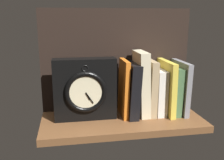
{
  "coord_description": "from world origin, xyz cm",
  "views": [
    {
      "loc": [
        -19.33,
        -87.83,
        37.1
      ],
      "look_at": [
        -3.36,
        3.3,
        14.21
      ],
      "focal_mm": 40.84,
      "sensor_mm": 36.0,
      "label": 1
    }
  ],
  "objects_px": {
    "book_black_skeptic": "(131,89)",
    "book_cream_twain": "(141,84)",
    "book_green_romantic": "(173,90)",
    "book_tan_shortstories": "(150,87)",
    "book_orange_pandolfini": "(124,88)",
    "book_yellow_seinlanguage": "(166,87)",
    "framed_clock": "(85,90)",
    "book_white_catcher": "(158,91)",
    "book_gray_chess": "(180,87)"
  },
  "relations": [
    {
      "from": "book_white_catcher",
      "to": "book_gray_chess",
      "type": "distance_m",
      "value": 0.09
    },
    {
      "from": "book_black_skeptic",
      "to": "book_yellow_seinlanguage",
      "type": "distance_m",
      "value": 0.14
    },
    {
      "from": "book_tan_shortstories",
      "to": "framed_clock",
      "type": "height_order",
      "value": "framed_clock"
    },
    {
      "from": "book_cream_twain",
      "to": "book_green_romantic",
      "type": "distance_m",
      "value": 0.13
    },
    {
      "from": "book_white_catcher",
      "to": "framed_clock",
      "type": "xyz_separation_m",
      "value": [
        -0.29,
        -0.01,
        0.03
      ]
    },
    {
      "from": "book_black_skeptic",
      "to": "book_white_catcher",
      "type": "height_order",
      "value": "book_black_skeptic"
    },
    {
      "from": "book_cream_twain",
      "to": "book_gray_chess",
      "type": "distance_m",
      "value": 0.16
    },
    {
      "from": "book_black_skeptic",
      "to": "book_cream_twain",
      "type": "distance_m",
      "value": 0.04
    },
    {
      "from": "book_yellow_seinlanguage",
      "to": "book_gray_chess",
      "type": "relative_size",
      "value": 1.02
    },
    {
      "from": "book_green_romantic",
      "to": "book_orange_pandolfini",
      "type": "bearing_deg",
      "value": 180.0
    },
    {
      "from": "book_black_skeptic",
      "to": "book_cream_twain",
      "type": "xyz_separation_m",
      "value": [
        0.04,
        0.0,
        0.02
      ]
    },
    {
      "from": "framed_clock",
      "to": "book_gray_chess",
      "type": "bearing_deg",
      "value": 2.06
    },
    {
      "from": "book_orange_pandolfini",
      "to": "framed_clock",
      "type": "xyz_separation_m",
      "value": [
        -0.15,
        -0.01,
        0.01
      ]
    },
    {
      "from": "book_tan_shortstories",
      "to": "book_gray_chess",
      "type": "distance_m",
      "value": 0.13
    },
    {
      "from": "book_green_romantic",
      "to": "framed_clock",
      "type": "height_order",
      "value": "framed_clock"
    },
    {
      "from": "book_orange_pandolfini",
      "to": "book_cream_twain",
      "type": "relative_size",
      "value": 0.88
    },
    {
      "from": "book_green_romantic",
      "to": "book_tan_shortstories",
      "type": "bearing_deg",
      "value": 180.0
    },
    {
      "from": "book_cream_twain",
      "to": "book_tan_shortstories",
      "type": "relative_size",
      "value": 1.16
    },
    {
      "from": "book_green_romantic",
      "to": "book_cream_twain",
      "type": "bearing_deg",
      "value": 180.0
    },
    {
      "from": "book_yellow_seinlanguage",
      "to": "book_green_romantic",
      "type": "bearing_deg",
      "value": 0.0
    },
    {
      "from": "book_black_skeptic",
      "to": "book_cream_twain",
      "type": "bearing_deg",
      "value": 0.0
    },
    {
      "from": "book_tan_shortstories",
      "to": "book_green_romantic",
      "type": "height_order",
      "value": "book_tan_shortstories"
    },
    {
      "from": "book_white_catcher",
      "to": "book_yellow_seinlanguage",
      "type": "bearing_deg",
      "value": 0.0
    },
    {
      "from": "book_white_catcher",
      "to": "book_orange_pandolfini",
      "type": "bearing_deg",
      "value": 180.0
    },
    {
      "from": "book_cream_twain",
      "to": "book_yellow_seinlanguage",
      "type": "height_order",
      "value": "book_cream_twain"
    },
    {
      "from": "book_orange_pandolfini",
      "to": "book_yellow_seinlanguage",
      "type": "bearing_deg",
      "value": 0.0
    },
    {
      "from": "book_black_skeptic",
      "to": "framed_clock",
      "type": "distance_m",
      "value": 0.18
    },
    {
      "from": "book_cream_twain",
      "to": "framed_clock",
      "type": "bearing_deg",
      "value": -176.44
    },
    {
      "from": "book_black_skeptic",
      "to": "book_gray_chess",
      "type": "xyz_separation_m",
      "value": [
        0.2,
        0.0,
        0.0
      ]
    },
    {
      "from": "book_tan_shortstories",
      "to": "framed_clock",
      "type": "relative_size",
      "value": 0.93
    },
    {
      "from": "book_black_skeptic",
      "to": "book_tan_shortstories",
      "type": "relative_size",
      "value": 0.96
    },
    {
      "from": "book_tan_shortstories",
      "to": "framed_clock",
      "type": "distance_m",
      "value": 0.25
    },
    {
      "from": "book_orange_pandolfini",
      "to": "book_gray_chess",
      "type": "xyz_separation_m",
      "value": [
        0.23,
        0.0,
        -0.01
      ]
    },
    {
      "from": "book_cream_twain",
      "to": "book_white_catcher",
      "type": "relative_size",
      "value": 1.4
    },
    {
      "from": "book_black_skeptic",
      "to": "book_green_romantic",
      "type": "distance_m",
      "value": 0.17
    },
    {
      "from": "framed_clock",
      "to": "book_orange_pandolfini",
      "type": "bearing_deg",
      "value": 5.22
    },
    {
      "from": "book_black_skeptic",
      "to": "book_white_catcher",
      "type": "xyz_separation_m",
      "value": [
        0.11,
        0.0,
        -0.01
      ]
    },
    {
      "from": "book_cream_twain",
      "to": "book_green_romantic",
      "type": "bearing_deg",
      "value": 0.0
    },
    {
      "from": "book_tan_shortstories",
      "to": "book_green_romantic",
      "type": "relative_size",
      "value": 1.15
    },
    {
      "from": "book_green_romantic",
      "to": "book_black_skeptic",
      "type": "bearing_deg",
      "value": 180.0
    },
    {
      "from": "book_tan_shortstories",
      "to": "framed_clock",
      "type": "xyz_separation_m",
      "value": [
        -0.25,
        -0.01,
        0.01
      ]
    },
    {
      "from": "book_white_catcher",
      "to": "book_yellow_seinlanguage",
      "type": "distance_m",
      "value": 0.04
    },
    {
      "from": "book_tan_shortstories",
      "to": "book_cream_twain",
      "type": "bearing_deg",
      "value": 180.0
    },
    {
      "from": "book_cream_twain",
      "to": "book_white_catcher",
      "type": "bearing_deg",
      "value": 0.0
    },
    {
      "from": "book_orange_pandolfini",
      "to": "book_white_catcher",
      "type": "bearing_deg",
      "value": 0.0
    },
    {
      "from": "book_orange_pandolfini",
      "to": "book_yellow_seinlanguage",
      "type": "height_order",
      "value": "book_orange_pandolfini"
    },
    {
      "from": "book_cream_twain",
      "to": "book_black_skeptic",
      "type": "bearing_deg",
      "value": 180.0
    },
    {
      "from": "book_black_skeptic",
      "to": "book_yellow_seinlanguage",
      "type": "height_order",
      "value": "book_yellow_seinlanguage"
    },
    {
      "from": "book_tan_shortstories",
      "to": "book_black_skeptic",
      "type": "bearing_deg",
      "value": 180.0
    },
    {
      "from": "book_white_catcher",
      "to": "book_green_romantic",
      "type": "height_order",
      "value": "book_green_romantic"
    }
  ]
}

